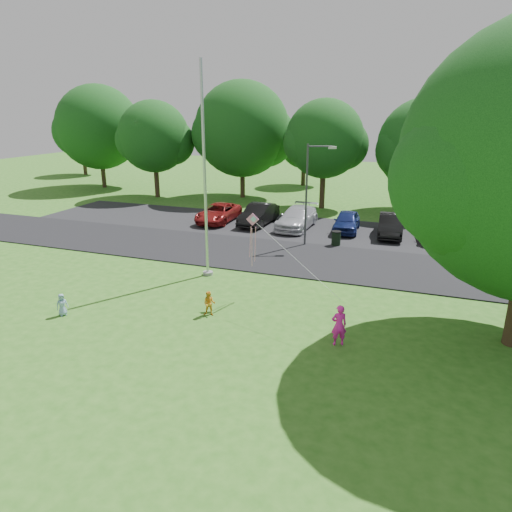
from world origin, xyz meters
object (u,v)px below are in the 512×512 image
(street_lamp, at_px, (311,186))
(child_yellow, at_px, (209,303))
(flagpole, at_px, (205,192))
(woman, at_px, (339,325))
(child_blue, at_px, (62,305))
(kite, at_px, (254,231))
(trash_can, at_px, (336,239))

(street_lamp, height_order, child_yellow, street_lamp)
(flagpole, xyz_separation_m, woman, (7.37, -4.88, -3.42))
(child_blue, bearing_deg, woman, -50.68)
(woman, bearing_deg, kite, -58.83)
(trash_can, height_order, kite, kite)
(street_lamp, xyz_separation_m, child_yellow, (-1.39, -11.01, -3.11))
(child_yellow, bearing_deg, flagpole, 103.72)
(trash_can, xyz_separation_m, child_yellow, (-2.98, -11.43, 0.04))
(child_yellow, distance_m, child_blue, 5.87)
(flagpole, distance_m, child_blue, 8.02)
(flagpole, bearing_deg, child_yellow, -63.58)
(street_lamp, bearing_deg, child_yellow, -119.27)
(street_lamp, bearing_deg, trash_can, -7.56)
(flagpole, distance_m, kite, 4.06)
(child_yellow, height_order, child_blue, child_yellow)
(woman, bearing_deg, street_lamp, -96.85)
(flagpole, relative_size, woman, 6.67)
(child_blue, bearing_deg, street_lamp, 4.23)
(child_blue, bearing_deg, child_yellow, -37.87)
(child_yellow, bearing_deg, child_blue, -172.74)
(flagpole, distance_m, trash_can, 9.55)
(flagpole, relative_size, street_lamp, 1.66)
(woman, relative_size, child_yellow, 1.48)
(street_lamp, height_order, trash_can, street_lamp)
(woman, bearing_deg, flagpole, -58.77)
(street_lamp, distance_m, trash_can, 3.55)
(child_yellow, bearing_deg, trash_can, 62.71)
(child_yellow, bearing_deg, street_lamp, 70.11)
(woman, relative_size, child_blue, 1.64)
(child_blue, xyz_separation_m, kite, (6.67, 4.09, 2.60))
(trash_can, bearing_deg, kite, -101.05)
(street_lamp, relative_size, trash_can, 6.58)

